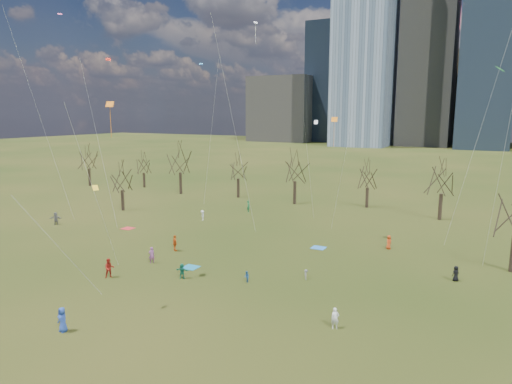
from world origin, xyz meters
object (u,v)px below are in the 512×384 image
at_px(blanket_teal, 191,267).
at_px(blanket_navy, 318,248).
at_px(person_2, 109,268).
at_px(blanket_crimson, 128,228).
at_px(person_1, 335,318).
at_px(person_4, 175,243).
at_px(person_0, 62,319).

bearing_deg(blanket_teal, blanket_navy, 53.75).
bearing_deg(person_2, blanket_crimson, 77.74).
relative_size(person_1, person_4, 0.85).
xyz_separation_m(blanket_teal, person_1, (17.53, -6.16, 0.79)).
relative_size(blanket_teal, blanket_navy, 1.00).
relative_size(person_0, person_1, 1.16).
relative_size(blanket_crimson, person_2, 0.83).
distance_m(blanket_teal, person_2, 8.08).
bearing_deg(person_2, person_0, -112.33).
bearing_deg(blanket_navy, person_0, -108.05).
height_order(person_0, person_1, person_0).
distance_m(blanket_crimson, person_1, 38.04).
height_order(person_0, person_2, person_2).
distance_m(blanket_navy, person_1, 20.64).
bearing_deg(blanket_teal, person_1, -19.36).
bearing_deg(blanket_crimson, blanket_navy, 7.59).
bearing_deg(person_1, blanket_teal, 128.83).
xyz_separation_m(person_1, person_2, (-22.72, 0.04, 0.17)).
height_order(blanket_navy, blanket_crimson, same).
bearing_deg(person_4, person_2, 122.89).
relative_size(blanket_teal, blanket_crimson, 1.00).
bearing_deg(blanket_teal, blanket_crimson, 151.84).
bearing_deg(blanket_teal, person_2, -130.29).
height_order(person_2, person_4, person_2).
height_order(person_1, person_4, person_4).
height_order(blanket_crimson, person_2, person_2).
relative_size(blanket_crimson, person_4, 0.85).
height_order(blanket_teal, person_1, person_1).
bearing_deg(person_0, person_2, 127.67).
bearing_deg(person_4, blanket_crimson, 10.57).
height_order(blanket_teal, blanket_crimson, same).
xyz_separation_m(blanket_teal, blanket_crimson, (-17.25, 9.23, 0.00)).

